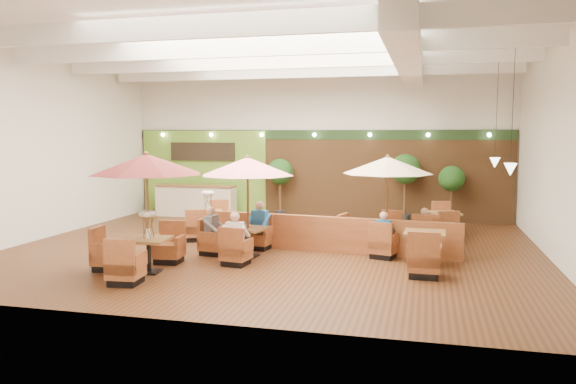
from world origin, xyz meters
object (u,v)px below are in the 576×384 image
(table_0, at_px, (144,187))
(diner_4, at_px, (423,225))
(topiary_0, at_px, (280,174))
(diner_0, at_px, (236,233))
(table_1, at_px, (245,184))
(topiary_2, at_px, (451,181))
(service_counter, at_px, (196,201))
(diner_2, at_px, (213,226))
(topiary_1, at_px, (405,172))
(table_2, at_px, (387,185))
(table_3, at_px, (208,219))
(diner_1, at_px, (259,221))
(table_4, at_px, (424,250))
(diner_3, at_px, (384,229))
(booth_divider, at_px, (330,234))
(table_5, at_px, (444,225))

(table_0, distance_m, diner_4, 7.12)
(topiary_0, xyz_separation_m, diner_0, (0.85, -7.31, -0.86))
(table_1, bearing_deg, topiary_2, 58.13)
(service_counter, distance_m, diner_2, 6.92)
(diner_0, bearing_deg, topiary_1, 63.75)
(table_2, xyz_separation_m, table_3, (-5.44, 1.01, -1.25))
(topiary_1, relative_size, diner_1, 2.85)
(table_4, xyz_separation_m, diner_3, (-0.99, 0.64, 0.33))
(topiary_1, distance_m, diner_1, 6.60)
(diner_0, xyz_separation_m, diner_1, (0.00, 1.88, 0.00))
(table_0, distance_m, diner_0, 2.37)
(diner_4, bearing_deg, table_0, 139.13)
(diner_0, relative_size, diner_1, 0.98)
(booth_divider, bearing_deg, table_3, 164.68)
(table_2, bearing_deg, diner_3, -74.70)
(diner_1, height_order, diner_2, diner_1)
(topiary_2, bearing_deg, table_3, -152.55)
(service_counter, bearing_deg, topiary_0, 3.57)
(diner_4, bearing_deg, service_counter, 78.52)
(service_counter, height_order, diner_0, diner_0)
(table_0, bearing_deg, table_5, 38.18)
(table_1, bearing_deg, table_5, 47.31)
(table_0, xyz_separation_m, topiary_0, (0.86, 8.48, -0.30))
(table_5, relative_size, diner_0, 3.17)
(table_0, height_order, table_1, table_0)
(diner_0, relative_size, diner_2, 1.05)
(booth_divider, relative_size, diner_3, 9.35)
(table_3, xyz_separation_m, topiary_2, (7.27, 3.78, 1.01))
(service_counter, bearing_deg, table_1, -57.11)
(topiary_2, bearing_deg, topiary_0, -180.00)
(table_2, relative_size, diner_4, 3.63)
(table_3, bearing_deg, table_1, -75.46)
(topiary_0, bearing_deg, table_4, -50.91)
(table_5, bearing_deg, topiary_0, 140.64)
(table_0, distance_m, topiary_0, 8.52)
(diner_2, bearing_deg, table_1, 97.91)
(topiary_1, height_order, diner_0, topiary_1)
(table_4, relative_size, topiary_2, 1.38)
(diner_0, bearing_deg, topiary_0, 96.66)
(table_2, bearing_deg, booth_divider, -144.59)
(topiary_0, bearing_deg, table_2, -48.89)
(table_2, relative_size, diner_3, 3.62)
(service_counter, height_order, diner_1, diner_1)
(table_0, height_order, table_4, table_0)
(table_2, relative_size, diner_0, 3.16)
(diner_3, bearing_deg, diner_1, -178.91)
(table_0, height_order, diner_1, table_0)
(table_4, xyz_separation_m, table_5, (0.57, 4.12, -0.04))
(table_3, bearing_deg, topiary_1, 9.56)
(booth_divider, distance_m, table_5, 4.29)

